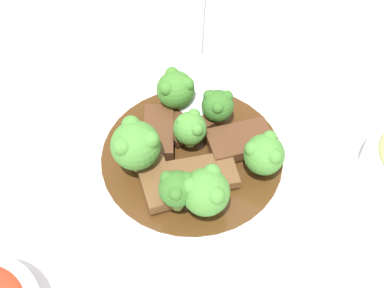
{
  "coord_description": "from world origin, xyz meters",
  "views": [
    {
      "loc": [
        0.26,
        -0.19,
        0.45
      ],
      "look_at": [
        0.0,
        0.0,
        0.03
      ],
      "focal_mm": 50.0,
      "sensor_mm": 36.0,
      "label": 1
    }
  ],
  "objects_px": {
    "serving_spoon": "(196,83)",
    "broccoli_floret_6": "(206,191)",
    "beef_strip_1": "(191,121)",
    "broccoli_floret_1": "(136,145)",
    "main_plate": "(192,158)",
    "broccoli_floret_0": "(264,154)",
    "beef_strip_2": "(159,132)",
    "broccoli_floret_5": "(177,189)",
    "beef_strip_4": "(240,141)",
    "beef_strip_0": "(202,175)",
    "broccoli_floret_2": "(218,105)",
    "broccoli_floret_4": "(175,89)",
    "sauce_dish": "(165,20)",
    "broccoli_floret_3": "(190,128)",
    "beef_strip_3": "(156,182)"
  },
  "relations": [
    {
      "from": "broccoli_floret_2",
      "to": "sauce_dish",
      "type": "distance_m",
      "value": 0.19
    },
    {
      "from": "broccoli_floret_4",
      "to": "sauce_dish",
      "type": "height_order",
      "value": "broccoli_floret_4"
    },
    {
      "from": "beef_strip_0",
      "to": "broccoli_floret_1",
      "type": "height_order",
      "value": "broccoli_floret_1"
    },
    {
      "from": "broccoli_floret_3",
      "to": "broccoli_floret_6",
      "type": "distance_m",
      "value": 0.08
    },
    {
      "from": "beef_strip_1",
      "to": "beef_strip_2",
      "type": "bearing_deg",
      "value": -100.12
    },
    {
      "from": "beef_strip_0",
      "to": "broccoli_floret_2",
      "type": "relative_size",
      "value": 2.02
    },
    {
      "from": "beef_strip_0",
      "to": "broccoli_floret_6",
      "type": "height_order",
      "value": "broccoli_floret_6"
    },
    {
      "from": "beef_strip_4",
      "to": "serving_spoon",
      "type": "distance_m",
      "value": 0.09
    },
    {
      "from": "beef_strip_4",
      "to": "sauce_dish",
      "type": "height_order",
      "value": "beef_strip_4"
    },
    {
      "from": "broccoli_floret_4",
      "to": "broccoli_floret_6",
      "type": "bearing_deg",
      "value": -23.18
    },
    {
      "from": "broccoli_floret_3",
      "to": "broccoli_floret_5",
      "type": "xyz_separation_m",
      "value": [
        0.05,
        -0.05,
        0.01
      ]
    },
    {
      "from": "beef_strip_2",
      "to": "serving_spoon",
      "type": "distance_m",
      "value": 0.08
    },
    {
      "from": "beef_strip_2",
      "to": "serving_spoon",
      "type": "xyz_separation_m",
      "value": [
        -0.03,
        0.07,
        0.0
      ]
    },
    {
      "from": "beef_strip_1",
      "to": "sauce_dish",
      "type": "bearing_deg",
      "value": 154.08
    },
    {
      "from": "sauce_dish",
      "to": "broccoli_floret_3",
      "type": "bearing_deg",
      "value": -27.49
    },
    {
      "from": "broccoli_floret_6",
      "to": "main_plate",
      "type": "bearing_deg",
      "value": 154.64
    },
    {
      "from": "beef_strip_1",
      "to": "broccoli_floret_2",
      "type": "bearing_deg",
      "value": 64.93
    },
    {
      "from": "broccoli_floret_3",
      "to": "serving_spoon",
      "type": "bearing_deg",
      "value": 138.51
    },
    {
      "from": "main_plate",
      "to": "broccoli_floret_0",
      "type": "xyz_separation_m",
      "value": [
        0.06,
        0.04,
        0.04
      ]
    },
    {
      "from": "main_plate",
      "to": "broccoli_floret_6",
      "type": "distance_m",
      "value": 0.07
    },
    {
      "from": "broccoli_floret_0",
      "to": "broccoli_floret_2",
      "type": "bearing_deg",
      "value": 176.46
    },
    {
      "from": "serving_spoon",
      "to": "broccoli_floret_6",
      "type": "bearing_deg",
      "value": -33.67
    },
    {
      "from": "serving_spoon",
      "to": "sauce_dish",
      "type": "distance_m",
      "value": 0.14
    },
    {
      "from": "beef_strip_4",
      "to": "broccoli_floret_4",
      "type": "distance_m",
      "value": 0.09
    },
    {
      "from": "beef_strip_1",
      "to": "broccoli_floret_5",
      "type": "xyz_separation_m",
      "value": [
        0.07,
        -0.07,
        0.03
      ]
    },
    {
      "from": "beef_strip_2",
      "to": "beef_strip_4",
      "type": "relative_size",
      "value": 0.94
    },
    {
      "from": "broccoli_floret_1",
      "to": "broccoli_floret_2",
      "type": "relative_size",
      "value": 1.5
    },
    {
      "from": "beef_strip_1",
      "to": "broccoli_floret_5",
      "type": "distance_m",
      "value": 0.1
    },
    {
      "from": "beef_strip_2",
      "to": "beef_strip_3",
      "type": "xyz_separation_m",
      "value": [
        0.05,
        -0.04,
        -0.0
      ]
    },
    {
      "from": "broccoli_floret_6",
      "to": "broccoli_floret_4",
      "type": "bearing_deg",
      "value": 156.82
    },
    {
      "from": "beef_strip_1",
      "to": "beef_strip_2",
      "type": "distance_m",
      "value": 0.04
    },
    {
      "from": "beef_strip_1",
      "to": "broccoli_floret_1",
      "type": "bearing_deg",
      "value": -80.11
    },
    {
      "from": "broccoli_floret_1",
      "to": "broccoli_floret_3",
      "type": "distance_m",
      "value": 0.06
    },
    {
      "from": "sauce_dish",
      "to": "main_plate",
      "type": "bearing_deg",
      "value": -27.43
    },
    {
      "from": "broccoli_floret_5",
      "to": "serving_spoon",
      "type": "xyz_separation_m",
      "value": [
        -0.11,
        0.11,
        -0.02
      ]
    },
    {
      "from": "beef_strip_2",
      "to": "broccoli_floret_5",
      "type": "relative_size",
      "value": 1.5
    },
    {
      "from": "broccoli_floret_1",
      "to": "beef_strip_0",
      "type": "bearing_deg",
      "value": 40.85
    },
    {
      "from": "beef_strip_1",
      "to": "broccoli_floret_4",
      "type": "distance_m",
      "value": 0.04
    },
    {
      "from": "beef_strip_2",
      "to": "main_plate",
      "type": "bearing_deg",
      "value": 19.89
    },
    {
      "from": "serving_spoon",
      "to": "beef_strip_1",
      "type": "bearing_deg",
      "value": -43.13
    },
    {
      "from": "beef_strip_1",
      "to": "serving_spoon",
      "type": "bearing_deg",
      "value": 136.87
    },
    {
      "from": "broccoli_floret_2",
      "to": "serving_spoon",
      "type": "bearing_deg",
      "value": 168.1
    },
    {
      "from": "beef_strip_4",
      "to": "broccoli_floret_2",
      "type": "relative_size",
      "value": 1.95
    },
    {
      "from": "main_plate",
      "to": "beef_strip_4",
      "type": "distance_m",
      "value": 0.05
    },
    {
      "from": "broccoli_floret_4",
      "to": "serving_spoon",
      "type": "distance_m",
      "value": 0.04
    },
    {
      "from": "broccoli_floret_0",
      "to": "broccoli_floret_4",
      "type": "relative_size",
      "value": 0.96
    },
    {
      "from": "beef_strip_0",
      "to": "sauce_dish",
      "type": "height_order",
      "value": "beef_strip_0"
    },
    {
      "from": "beef_strip_0",
      "to": "broccoli_floret_3",
      "type": "xyz_separation_m",
      "value": [
        -0.04,
        0.02,
        0.02
      ]
    },
    {
      "from": "beef_strip_3",
      "to": "serving_spoon",
      "type": "height_order",
      "value": "serving_spoon"
    },
    {
      "from": "broccoli_floret_5",
      "to": "main_plate",
      "type": "bearing_deg",
      "value": 131.28
    }
  ]
}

